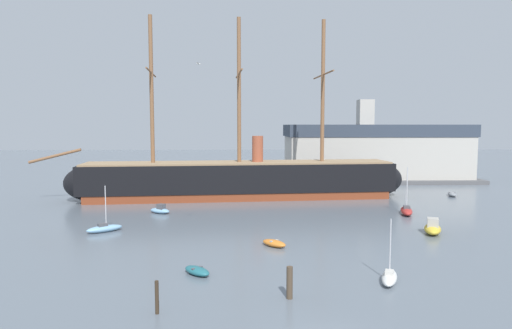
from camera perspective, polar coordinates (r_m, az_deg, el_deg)
The scene contains 15 objects.
tall_ship at distance 73.73m, azimuth -2.16°, elevation -1.89°, with size 61.31×14.54×29.48m.
dinghy_foreground_left at distance 37.30m, azimuth -7.57°, elevation -13.38°, with size 2.76×2.79×0.65m.
sailboat_foreground_right at distance 36.84m, azimuth 16.75°, elevation -13.65°, with size 2.44×3.94×4.93m.
dinghy_near_centre at distance 45.11m, azimuth 2.34°, elevation -10.06°, with size 2.87×2.90×0.67m.
sailboat_mid_left at distance 53.78m, azimuth -18.89°, elevation -7.74°, with size 4.01×3.38×5.30m.
motorboat_mid_right at distance 54.00m, azimuth 21.73°, elevation -7.58°, with size 3.23×4.62×1.79m.
motorboat_alongside_bow at distance 62.89m, azimuth -12.22°, elevation -5.73°, with size 3.37×2.69×1.32m.
sailboat_alongside_stern at distance 64.16m, azimuth 18.76°, elevation -5.60°, with size 2.75×5.18×6.46m.
motorboat_far_left at distance 82.67m, azimuth -17.62°, elevation -3.21°, with size 4.24×3.29×1.65m.
dinghy_far_right at distance 83.24m, azimuth 23.87°, elevation -3.51°, with size 1.95×3.18×0.70m.
dinghy_distant_centre at distance 86.93m, azimuth 1.50°, elevation -2.75°, with size 2.11×2.97×0.64m.
mooring_piling_nearest at distance 32.12m, azimuth 4.33°, elevation -14.89°, with size 0.44×0.44×2.29m, color #4C3D2D.
mooring_piling_left_pair at distance 30.36m, azimuth -12.61°, elevation -16.31°, with size 0.25×0.25×2.18m, color #382B1E.
dockside_warehouse_right at distance 101.80m, azimuth 14.96°, elevation 1.50°, with size 42.37×18.01×17.73m.
seagull_in_flight at distance 43.50m, azimuth -7.36°, elevation 12.70°, with size 0.43×1.26×0.14m.
Camera 1 is at (-4.60, -23.31, 12.07)m, focal length 31.15 mm.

